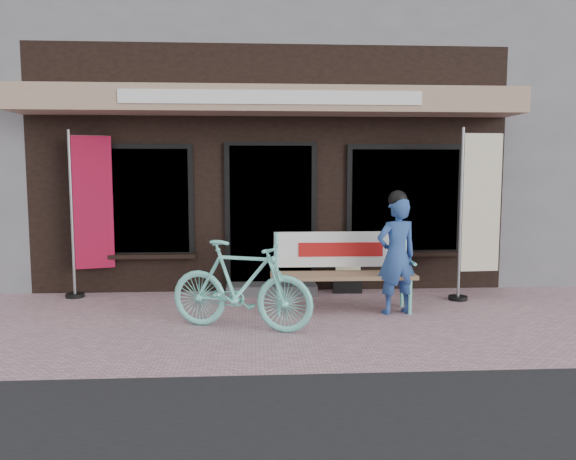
{
  "coord_description": "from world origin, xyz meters",
  "views": [
    {
      "loc": [
        -0.25,
        -6.26,
        1.8
      ],
      "look_at": [
        0.18,
        0.7,
        1.05
      ],
      "focal_mm": 35.0,
      "sensor_mm": 36.0,
      "label": 1
    }
  ],
  "objects": [
    {
      "name": "menu_stand",
      "position": [
        1.11,
        1.74,
        0.44
      ],
      "size": [
        0.43,
        0.1,
        0.86
      ],
      "rotation": [
        0.0,
        0.0,
        -0.01
      ],
      "color": "black",
      "rests_on": "ground"
    },
    {
      "name": "bench",
      "position": [
        0.88,
        0.81,
        0.59
      ],
      "size": [
        1.85,
        0.5,
        1.0
      ],
      "rotation": [
        0.0,
        0.0,
        -0.01
      ],
      "color": "#72DFCE",
      "rests_on": "ground"
    },
    {
      "name": "bicycle",
      "position": [
        -0.4,
        -0.04,
        0.51
      ],
      "size": [
        1.75,
        1.03,
        1.01
      ],
      "primitive_type": "imported",
      "rotation": [
        0.0,
        0.0,
        1.22
      ],
      "color": "#72DFCE",
      "rests_on": "ground"
    },
    {
      "name": "ground",
      "position": [
        0.0,
        0.0,
        0.0
      ],
      "size": [
        70.0,
        70.0,
        0.0
      ],
      "primitive_type": "plane",
      "color": "#C2949F",
      "rests_on": "ground"
    },
    {
      "name": "nobori_red",
      "position": [
        -2.56,
        1.78,
        1.21
      ],
      "size": [
        0.7,
        0.33,
        2.35
      ],
      "rotation": [
        0.0,
        0.0,
        0.29
      ],
      "color": "gray",
      "rests_on": "ground"
    },
    {
      "name": "nobori_cream",
      "position": [
        2.81,
        1.24,
        1.22
      ],
      "size": [
        0.7,
        0.27,
        2.37
      ],
      "rotation": [
        0.0,
        0.0,
        0.05
      ],
      "color": "gray",
      "rests_on": "ground"
    },
    {
      "name": "storefront",
      "position": [
        0.0,
        4.96,
        2.99
      ],
      "size": [
        7.0,
        6.77,
        6.0
      ],
      "color": "black",
      "rests_on": "ground"
    },
    {
      "name": "person",
      "position": [
        1.53,
        0.56,
        0.76
      ],
      "size": [
        0.6,
        0.47,
        1.55
      ],
      "rotation": [
        0.0,
        0.0,
        0.25
      ],
      "color": "#2A4C93",
      "rests_on": "ground"
    }
  ]
}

